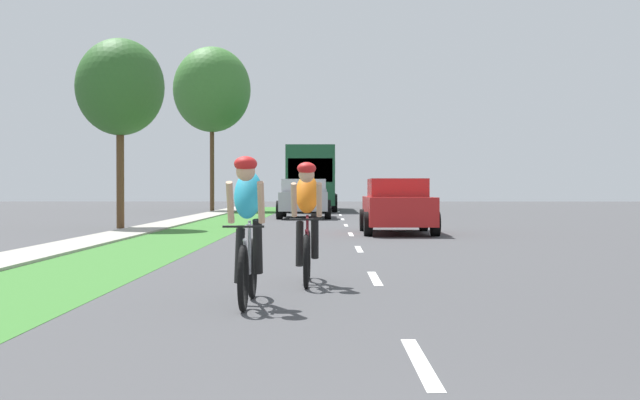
% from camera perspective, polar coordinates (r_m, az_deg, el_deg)
% --- Properties ---
extents(ground_plane, '(120.00, 120.00, 0.00)m').
position_cam_1_polar(ground_plane, '(21.61, 2.21, -2.52)').
color(ground_plane, '#424244').
extents(grass_verge, '(2.27, 70.00, 0.01)m').
position_cam_1_polar(grass_verge, '(21.92, -9.41, -2.48)').
color(grass_verge, '#38722D').
rests_on(grass_verge, ground_plane).
extents(sidewalk_concrete, '(1.23, 70.00, 0.10)m').
position_cam_1_polar(sidewalk_concrete, '(22.28, -13.85, -2.43)').
color(sidewalk_concrete, '#9E998E').
rests_on(sidewalk_concrete, ground_plane).
extents(lane_markings_center, '(0.12, 52.20, 0.01)m').
position_cam_1_polar(lane_markings_center, '(25.60, 1.93, -2.00)').
color(lane_markings_center, white).
rests_on(lane_markings_center, ground_plane).
extents(cyclist_lead, '(0.42, 1.72, 1.58)m').
position_cam_1_polar(cyclist_lead, '(8.95, -4.94, -1.99)').
color(cyclist_lead, black).
rests_on(cyclist_lead, ground_plane).
extents(cyclist_trailing, '(0.42, 1.72, 1.58)m').
position_cam_1_polar(cyclist_trailing, '(10.87, -0.89, -1.50)').
color(cyclist_trailing, black).
rests_on(cyclist_trailing, ground_plane).
extents(sedan_red, '(1.98, 4.30, 1.52)m').
position_cam_1_polar(sedan_red, '(23.39, 5.28, -0.39)').
color(sedan_red, red).
rests_on(sedan_red, ground_plane).
extents(pickup_silver, '(2.22, 5.10, 1.64)m').
position_cam_1_polar(pickup_silver, '(35.43, -1.06, 0.10)').
color(pickup_silver, '#A5A8AD').
rests_on(pickup_silver, ground_plane).
extents(bus_dark_green, '(2.78, 11.60, 3.48)m').
position_cam_1_polar(bus_dark_green, '(47.89, -0.54, 1.65)').
color(bus_dark_green, '#194C2D').
rests_on(bus_dark_green, ground_plane).
extents(street_tree_near, '(2.76, 2.76, 5.94)m').
position_cam_1_polar(street_tree_near, '(27.15, -13.45, 7.44)').
color(street_tree_near, brown).
rests_on(street_tree_near, ground_plane).
extents(street_tree_far, '(4.32, 4.32, 9.17)m').
position_cam_1_polar(street_tree_far, '(47.57, -7.36, 7.45)').
color(street_tree_far, brown).
rests_on(street_tree_far, ground_plane).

